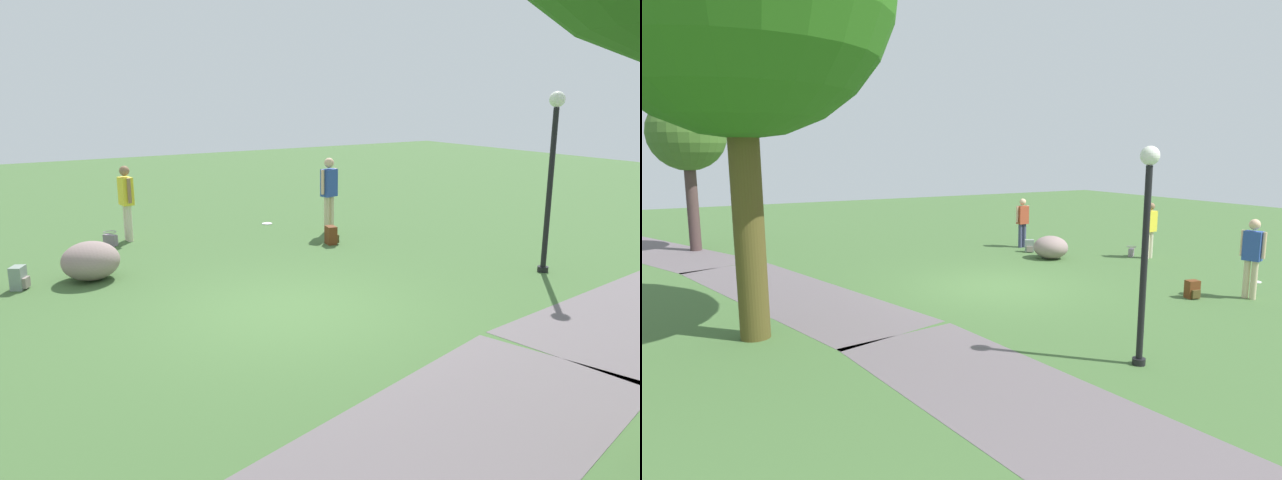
% 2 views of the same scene
% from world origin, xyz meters
% --- Properties ---
extents(ground_plane, '(48.00, 48.00, 0.00)m').
position_xyz_m(ground_plane, '(0.00, 0.00, 0.00)').
color(ground_plane, '#426434').
extents(footpath_segment_near, '(8.24, 3.36, 0.01)m').
position_xyz_m(footpath_segment_near, '(-6.04, 2.81, 0.00)').
color(footpath_segment_near, '#62585D').
rests_on(footpath_segment_near, ground).
extents(footpath_segment_mid, '(8.32, 4.33, 0.01)m').
position_xyz_m(footpath_segment_mid, '(1.78, 4.41, 0.00)').
color(footpath_segment_mid, '#62585D').
rests_on(footpath_segment_mid, ground).
extents(footpath_segment_far, '(8.24, 5.38, 0.01)m').
position_xyz_m(footpath_segment_far, '(9.29, 7.11, 0.00)').
color(footpath_segment_far, '#62585D').
rests_on(footpath_segment_far, ground).
extents(young_tree_near_path, '(2.36, 2.36, 4.95)m').
position_xyz_m(young_tree_near_path, '(8.85, 5.95, 3.70)').
color(young_tree_near_path, '#4B3635').
rests_on(young_tree_near_path, ground).
extents(lamp_post, '(0.28, 0.28, 3.30)m').
position_xyz_m(lamp_post, '(-5.09, 0.62, 2.05)').
color(lamp_post, black).
rests_on(lamp_post, ground).
extents(lawn_boulder, '(1.42, 1.41, 0.69)m').
position_xyz_m(lawn_boulder, '(2.18, -3.36, 0.35)').
color(lawn_boulder, gray).
rests_on(lawn_boulder, ground).
extents(woman_with_handbag, '(0.27, 0.52, 1.69)m').
position_xyz_m(woman_with_handbag, '(0.78, -5.99, 0.98)').
color(woman_with_handbag, beige).
rests_on(woman_with_handbag, ground).
extents(man_near_boulder, '(0.51, 0.32, 1.77)m').
position_xyz_m(man_near_boulder, '(-3.55, -4.37, 1.03)').
color(man_near_boulder, beige).
rests_on(man_near_boulder, ground).
extents(passerby_on_path, '(0.25, 0.52, 1.65)m').
position_xyz_m(passerby_on_path, '(4.19, -3.73, 0.95)').
color(passerby_on_path, '#3A3D5D').
rests_on(passerby_on_path, ground).
extents(handbag_on_grass, '(0.38, 0.38, 0.31)m').
position_xyz_m(handbag_on_grass, '(1.25, -5.76, 0.14)').
color(handbag_on_grass, gray).
rests_on(handbag_on_grass, ground).
extents(backpack_by_boulder, '(0.34, 0.34, 0.40)m').
position_xyz_m(backpack_by_boulder, '(3.36, -3.43, 0.19)').
color(backpack_by_boulder, gray).
rests_on(backpack_by_boulder, ground).
extents(spare_backpack_on_lawn, '(0.30, 0.31, 0.40)m').
position_xyz_m(spare_backpack_on_lawn, '(-2.93, -3.31, 0.19)').
color(spare_backpack_on_lawn, brown).
rests_on(spare_backpack_on_lawn, ground).
extents(frisbee_on_grass, '(0.26, 0.26, 0.02)m').
position_xyz_m(frisbee_on_grass, '(-2.70, -5.95, 0.01)').
color(frisbee_on_grass, white).
rests_on(frisbee_on_grass, ground).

